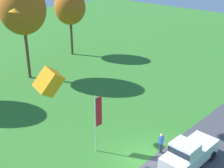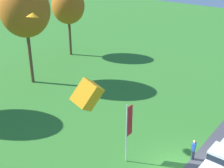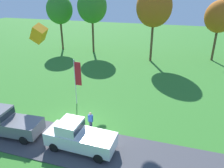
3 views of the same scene
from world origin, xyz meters
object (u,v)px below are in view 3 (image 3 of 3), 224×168
car_pickup_far_end (8,122)px  tree_center_back (154,7)px  person_beside_suv (91,121)px  tree_far_left (220,17)px  kite_box_over_trees (39,34)px  car_pickup_by_flagpole (78,136)px  tree_lone_near (92,7)px  tree_left_of_center (59,10)px  flag_banner (77,77)px

car_pickup_far_end → tree_center_back: tree_center_back is taller
car_pickup_far_end → person_beside_suv: size_ratio=2.99×
tree_far_left → kite_box_over_trees: size_ratio=6.23×
car_pickup_by_flagpole → tree_far_left: tree_far_left is taller
car_pickup_far_end → kite_box_over_trees: kite_box_over_trees is taller
person_beside_suv → car_pickup_far_end: bearing=-158.8°
tree_lone_near → tree_center_back: 11.10m
car_pickup_far_end → tree_left_of_center: (-9.05, 25.19, 6.14)m
car_pickup_far_end → car_pickup_by_flagpole: bearing=0.4°
tree_far_left → car_pickup_far_end: bearing=-124.0°
tree_left_of_center → kite_box_over_trees: 20.55m
tree_lone_near → car_pickup_far_end: bearing=-83.7°
person_beside_suv → kite_box_over_trees: kite_box_over_trees is taller
tree_left_of_center → tree_center_back: size_ratio=0.88×
tree_lone_near → tree_far_left: 20.37m
car_pickup_by_flagpole → tree_lone_near: (-8.81, 25.22, 6.77)m
tree_lone_near → tree_left_of_center: bearing=-179.4°
car_pickup_by_flagpole → tree_center_back: size_ratio=0.46×
tree_center_back → kite_box_over_trees: 18.57m
car_pickup_far_end → car_pickup_by_flagpole: size_ratio=1.01×
person_beside_suv → tree_lone_near: tree_lone_near is taller
tree_center_back → kite_box_over_trees: bearing=-118.1°
car_pickup_far_end → tree_far_left: bearing=56.0°
tree_left_of_center → person_beside_suv: bearing=-56.5°
flag_banner → kite_box_over_trees: (-3.83, 0.28, 3.84)m
car_pickup_by_flagpole → tree_center_back: (2.00, 22.74, 7.09)m
car_pickup_far_end → flag_banner: flag_banner is taller
tree_left_of_center → car_pickup_by_flagpole: bearing=-59.0°
car_pickup_far_end → car_pickup_by_flagpole: 6.05m
tree_far_left → flag_banner: bearing=-125.9°
car_pickup_far_end → flag_banner: 7.17m
car_pickup_far_end → tree_far_left: tree_far_left is taller
kite_box_over_trees → tree_center_back: bearing=61.9°
car_pickup_by_flagpole → flag_banner: (-2.88, 6.12, 1.86)m
car_pickup_by_flagpole → kite_box_over_trees: size_ratio=3.40×
tree_left_of_center → tree_center_back: (17.10, -2.41, 0.95)m
car_pickup_by_flagpole → flag_banner: flag_banner is taller
tree_far_left → kite_box_over_trees: 26.77m
car_pickup_by_flagpole → tree_far_left: size_ratio=0.55×
tree_left_of_center → tree_center_back: tree_center_back is taller
car_pickup_by_flagpole → tree_left_of_center: tree_left_of_center is taller
tree_lone_near → flag_banner: bearing=-72.7°
person_beside_suv → flag_banner: size_ratio=0.37×
car_pickup_by_flagpole → tree_lone_near: tree_lone_near is taller
car_pickup_far_end → tree_far_left: 31.92m
car_pickup_by_flagpole → flag_banner: 7.01m
car_pickup_by_flagpole → flag_banner: bearing=115.2°
person_beside_suv → tree_far_left: (11.52, 23.69, 5.94)m
tree_lone_near → tree_far_left: (20.33, 0.78, -1.06)m
tree_left_of_center → tree_far_left: bearing=1.8°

